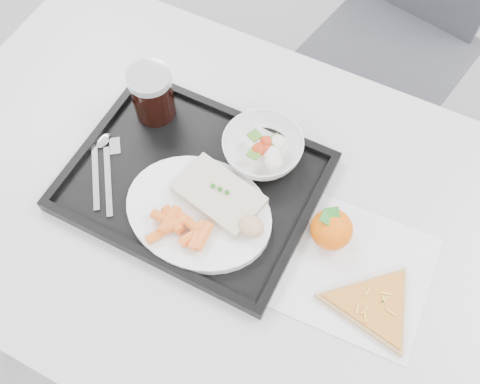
{
  "coord_description": "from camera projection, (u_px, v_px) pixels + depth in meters",
  "views": [
    {
      "loc": [
        0.25,
        -0.09,
        1.63
      ],
      "look_at": [
        0.04,
        0.33,
        0.77
      ],
      "focal_mm": 40.0,
      "sensor_mm": 36.0,
      "label": 1
    }
  ],
  "objects": [
    {
      "name": "cutlery",
      "position": [
        103.0,
        162.0,
        1.01
      ],
      "size": [
        0.13,
        0.16,
        0.01
      ],
      "color": "silver",
      "rests_on": "tray"
    },
    {
      "name": "napkin",
      "position": [
        355.0,
        271.0,
        0.92
      ],
      "size": [
        0.26,
        0.25,
        0.0
      ],
      "color": "silver",
      "rests_on": "table"
    },
    {
      "name": "tray",
      "position": [
        194.0,
        182.0,
        1.0
      ],
      "size": [
        0.45,
        0.35,
        0.03
      ],
      "color": "black",
      "rests_on": "table"
    },
    {
      "name": "chair",
      "position": [
        403.0,
        15.0,
        1.51
      ],
      "size": [
        0.49,
        0.49,
        0.93
      ],
      "color": "#34343A",
      "rests_on": "ground"
    },
    {
      "name": "bread_roll",
      "position": [
        251.0,
        226.0,
        0.91
      ],
      "size": [
        0.06,
        0.05,
        0.03
      ],
      "color": "#EEC68F",
      "rests_on": "dinner_plate"
    },
    {
      "name": "cola_glass",
      "position": [
        152.0,
        94.0,
        1.02
      ],
      "size": [
        0.08,
        0.08,
        0.11
      ],
      "color": "black",
      "rests_on": "tray"
    },
    {
      "name": "salad_bowl",
      "position": [
        263.0,
        148.0,
        1.0
      ],
      "size": [
        0.15,
        0.15,
        0.05
      ],
      "color": "white",
      "rests_on": "tray"
    },
    {
      "name": "dinner_plate",
      "position": [
        199.0,
        212.0,
        0.95
      ],
      "size": [
        0.27,
        0.27,
        0.02
      ],
      "color": "white",
      "rests_on": "tray"
    },
    {
      "name": "pizza_slice",
      "position": [
        374.0,
        305.0,
        0.89
      ],
      "size": [
        0.25,
        0.25,
        0.02
      ],
      "color": "tan",
      "rests_on": "napkin"
    },
    {
      "name": "table",
      "position": [
        216.0,
        215.0,
        1.05
      ],
      "size": [
        1.2,
        0.8,
        0.75
      ],
      "color": "#ADADB0",
      "rests_on": "ground"
    },
    {
      "name": "fish_fillet",
      "position": [
        219.0,
        195.0,
        0.95
      ],
      "size": [
        0.17,
        0.12,
        0.03
      ],
      "color": "beige",
      "rests_on": "dinner_plate"
    },
    {
      "name": "salad_contents",
      "position": [
        269.0,
        151.0,
        0.98
      ],
      "size": [
        0.09,
        0.07,
        0.03
      ],
      "color": "#B93012",
      "rests_on": "salad_bowl"
    },
    {
      "name": "carrot_pile",
      "position": [
        181.0,
        227.0,
        0.92
      ],
      "size": [
        0.11,
        0.08,
        0.03
      ],
      "color": "orange",
      "rests_on": "dinner_plate"
    },
    {
      "name": "tangerine",
      "position": [
        332.0,
        229.0,
        0.92
      ],
      "size": [
        0.09,
        0.09,
        0.07
      ],
      "color": "orange",
      "rests_on": "napkin"
    }
  ]
}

